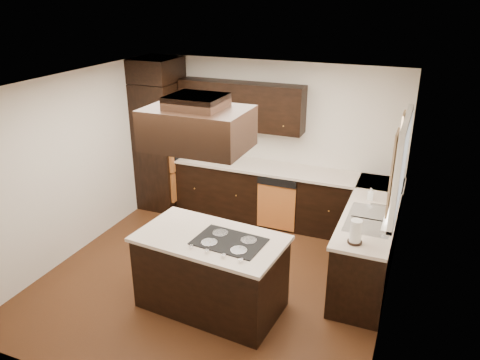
{
  "coord_description": "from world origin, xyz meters",
  "views": [
    {
      "loc": [
        2.26,
        -4.67,
        3.48
      ],
      "look_at": [
        0.1,
        0.6,
        1.15
      ],
      "focal_mm": 35.0,
      "sensor_mm": 36.0,
      "label": 1
    }
  ],
  "objects_px": {
    "island": "(211,274)",
    "oven_column": "(161,146)",
    "spice_rack": "(220,151)",
    "range_hood": "(197,128)"
  },
  "relations": [
    {
      "from": "range_hood",
      "to": "spice_rack",
      "type": "distance_m",
      "value": 2.71
    },
    {
      "from": "range_hood",
      "to": "spice_rack",
      "type": "bearing_deg",
      "value": 109.61
    },
    {
      "from": "island",
      "to": "oven_column",
      "type": "bearing_deg",
      "value": 136.36
    },
    {
      "from": "island",
      "to": "spice_rack",
      "type": "xyz_separation_m",
      "value": [
        -0.95,
        2.35,
        0.63
      ]
    },
    {
      "from": "oven_column",
      "to": "island",
      "type": "bearing_deg",
      "value": -48.71
    },
    {
      "from": "range_hood",
      "to": "oven_column",
      "type": "bearing_deg",
      "value": 129.74
    },
    {
      "from": "island",
      "to": "spice_rack",
      "type": "height_order",
      "value": "spice_rack"
    },
    {
      "from": "oven_column",
      "to": "spice_rack",
      "type": "distance_m",
      "value": 1.04
    },
    {
      "from": "oven_column",
      "to": "spice_rack",
      "type": "bearing_deg",
      "value": 4.66
    },
    {
      "from": "oven_column",
      "to": "range_hood",
      "type": "height_order",
      "value": "range_hood"
    }
  ]
}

